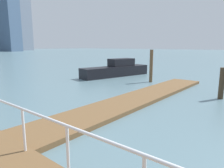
# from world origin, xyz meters

# --- Properties ---
(floating_dock) EXTENTS (14.55, 2.00, 0.18)m
(floating_dock) POSITION_xyz_m (3.77, 8.34, 0.09)
(floating_dock) COLOR brown
(floating_dock) RESTS_ON ground_plane
(boardwalk_railing) EXTENTS (0.06, 26.12, 1.08)m
(boardwalk_railing) POSITION_xyz_m (-3.15, 7.10, 1.24)
(boardwalk_railing) COLOR white
(boardwalk_railing) RESTS_ON boardwalk
(dock_piling_1) EXTENTS (0.27, 0.27, 1.72)m
(dock_piling_1) POSITION_xyz_m (6.96, 4.98, 0.86)
(dock_piling_1) COLOR #473826
(dock_piling_1) RESTS_ON ground_plane
(dock_piling_2) EXTENTS (0.26, 0.26, 2.57)m
(dock_piling_2) POSITION_xyz_m (9.26, 10.58, 1.29)
(dock_piling_2) COLOR brown
(dock_piling_2) RESTS_ON ground_plane
(moored_boat_0) EXTENTS (7.26, 3.08, 1.65)m
(moored_boat_0) POSITION_xyz_m (10.13, 14.74, 0.61)
(moored_boat_0) COLOR black
(moored_boat_0) RESTS_ON ground_plane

